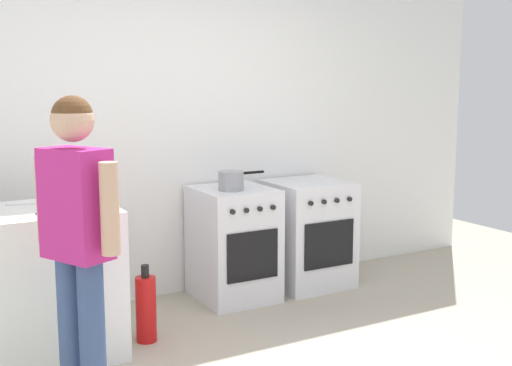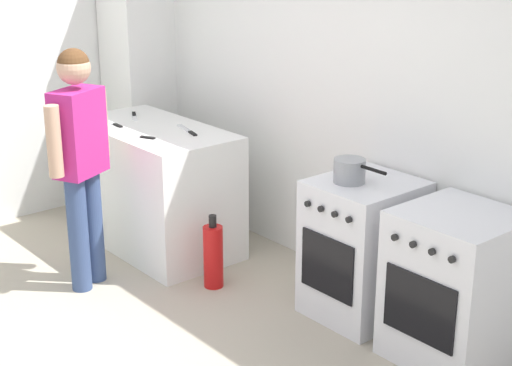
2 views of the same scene
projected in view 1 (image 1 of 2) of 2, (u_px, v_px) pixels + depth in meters
back_wall at (169, 126)px, 4.87m from camera, size 6.00×0.10×2.60m
counter_unit at (2, 289)px, 3.70m from camera, size 1.30×0.70×0.90m
oven_left at (233, 243)px, 4.85m from camera, size 0.55×0.62×0.85m
oven_right at (307, 233)px, 5.18m from camera, size 0.60×0.62×0.85m
pot at (231, 181)px, 4.68m from camera, size 0.37×0.19×0.14m
knife_carving at (37, 204)px, 3.87m from camera, size 0.33×0.11×0.01m
knife_paring at (40, 214)px, 3.56m from camera, size 0.20×0.11×0.01m
person at (77, 227)px, 3.15m from camera, size 0.33×0.52×1.57m
fire_extinguisher at (146, 308)px, 4.05m from camera, size 0.13×0.13×0.50m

